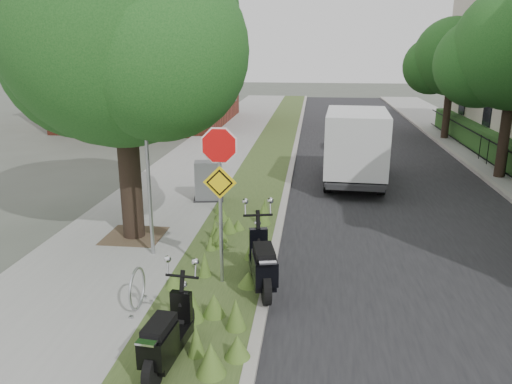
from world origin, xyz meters
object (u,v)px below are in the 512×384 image
at_px(sign_assembly, 220,174).
at_px(utility_cabinet, 208,182).
at_px(scooter_far, 263,269).
at_px(box_truck, 356,143).
at_px(scooter_near, 165,343).

relative_size(sign_assembly, utility_cabinet, 2.70).
distance_m(scooter_far, box_truck, 8.98).
distance_m(scooter_near, box_truck, 11.73).
height_order(sign_assembly, utility_cabinet, sign_assembly).
bearing_deg(scooter_far, scooter_near, -114.44).
bearing_deg(scooter_near, utility_cabinet, 97.59).
relative_size(sign_assembly, scooter_far, 1.61).
distance_m(sign_assembly, box_truck, 8.96).
xyz_separation_m(sign_assembly, box_truck, (3.17, 8.34, -0.90)).
bearing_deg(scooter_near, scooter_far, 65.56).
xyz_separation_m(scooter_far, box_truck, (2.32, 8.64, 0.84)).
bearing_deg(box_truck, utility_cabinet, -147.32).
height_order(sign_assembly, scooter_near, sign_assembly).
bearing_deg(scooter_far, box_truck, 74.99).
height_order(scooter_far, utility_cabinet, utility_cabinet).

